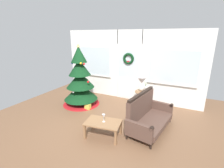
{
  "coord_description": "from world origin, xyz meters",
  "views": [
    {
      "loc": [
        2.02,
        -3.48,
        2.36
      ],
      "look_at": [
        0.05,
        0.55,
        1.0
      ],
      "focal_mm": 25.95,
      "sensor_mm": 36.0,
      "label": 1
    }
  ],
  "objects": [
    {
      "name": "table_lamp",
      "position": [
        0.74,
        1.22,
        0.97
      ],
      "size": [
        0.28,
        0.28,
        0.44
      ],
      "color": "silver",
      "rests_on": "side_table"
    },
    {
      "name": "flower_vase",
      "position": [
        0.9,
        1.12,
        0.8
      ],
      "size": [
        0.11,
        0.1,
        0.35
      ],
      "color": "beige",
      "rests_on": "side_table"
    },
    {
      "name": "ground_plane",
      "position": [
        0.0,
        0.0,
        0.0
      ],
      "size": [
        6.76,
        6.76,
        0.0
      ],
      "primitive_type": "plane",
      "color": "brown"
    },
    {
      "name": "back_wall_with_door",
      "position": [
        0.0,
        2.08,
        1.28
      ],
      "size": [
        5.2,
        0.19,
        2.55
      ],
      "color": "white",
      "rests_on": "ground"
    },
    {
      "name": "christmas_tree",
      "position": [
        -1.32,
        0.85,
        0.79
      ],
      "size": [
        1.28,
        1.28,
        2.11
      ],
      "color": "#4C331E",
      "rests_on": "ground"
    },
    {
      "name": "settee_sofa",
      "position": [
        1.19,
        0.29,
        0.38
      ],
      "size": [
        0.93,
        1.6,
        0.96
      ],
      "color": "black",
      "rests_on": "ground"
    },
    {
      "name": "side_table",
      "position": [
        0.8,
        1.18,
        0.49
      ],
      "size": [
        0.5,
        0.48,
        0.69
      ],
      "color": "#8E6642",
      "rests_on": "ground"
    },
    {
      "name": "gift_box",
      "position": [
        -0.86,
        0.59,
        0.09
      ],
      "size": [
        0.17,
        0.16,
        0.17
      ],
      "primitive_type": "cube",
      "color": "#D8C64C",
      "rests_on": "ground"
    },
    {
      "name": "coffee_table",
      "position": [
        0.33,
        -0.51,
        0.33
      ],
      "size": [
        0.91,
        0.64,
        0.39
      ],
      "color": "#8E6642",
      "rests_on": "ground"
    },
    {
      "name": "wine_glass",
      "position": [
        0.34,
        -0.5,
        0.53
      ],
      "size": [
        0.08,
        0.08,
        0.2
      ],
      "color": "silver",
      "rests_on": "coffee_table"
    }
  ]
}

